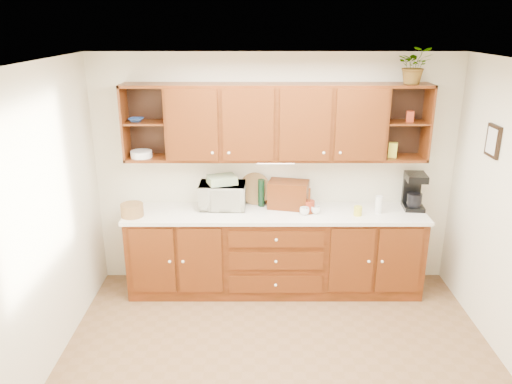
{
  "coord_description": "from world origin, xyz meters",
  "views": [
    {
      "loc": [
        -0.21,
        -3.6,
        2.91
      ],
      "look_at": [
        -0.21,
        1.15,
        1.27
      ],
      "focal_mm": 35.0,
      "sensor_mm": 36.0,
      "label": 1
    }
  ],
  "objects_px": {
    "microwave": "(222,196)",
    "bread_box": "(288,194)",
    "potted_plant": "(415,65)",
    "coffee_maker": "(414,191)"
  },
  "relations": [
    {
      "from": "coffee_maker",
      "to": "bread_box",
      "type": "bearing_deg",
      "value": -175.8
    },
    {
      "from": "bread_box",
      "to": "potted_plant",
      "type": "relative_size",
      "value": 1.16
    },
    {
      "from": "microwave",
      "to": "potted_plant",
      "type": "relative_size",
      "value": 1.36
    },
    {
      "from": "potted_plant",
      "to": "bread_box",
      "type": "bearing_deg",
      "value": 178.45
    },
    {
      "from": "microwave",
      "to": "bread_box",
      "type": "bearing_deg",
      "value": 2.12
    },
    {
      "from": "microwave",
      "to": "potted_plant",
      "type": "height_order",
      "value": "potted_plant"
    },
    {
      "from": "coffee_maker",
      "to": "microwave",
      "type": "bearing_deg",
      "value": -175.19
    },
    {
      "from": "potted_plant",
      "to": "microwave",
      "type": "bearing_deg",
      "value": 179.4
    },
    {
      "from": "microwave",
      "to": "bread_box",
      "type": "distance_m",
      "value": 0.73
    },
    {
      "from": "bread_box",
      "to": "coffee_maker",
      "type": "xyz_separation_m",
      "value": [
        1.37,
        -0.02,
        0.04
      ]
    }
  ]
}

